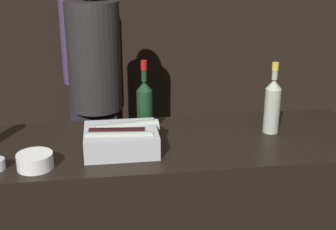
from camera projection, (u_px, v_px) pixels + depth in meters
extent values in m
cube|color=black|center=(133.00, 11.00, 4.22)|extent=(6.40, 0.06, 2.80)
cube|color=#B7BABF|center=(121.00, 140.00, 2.11)|extent=(0.33, 0.27, 0.10)
cylinder|color=#9EA899|center=(120.00, 140.00, 2.04)|extent=(0.30, 0.10, 0.07)
cylinder|color=black|center=(117.00, 135.00, 2.09)|extent=(0.25, 0.09, 0.07)
cylinder|color=#9EA899|center=(127.00, 130.00, 2.16)|extent=(0.30, 0.11, 0.07)
cylinder|color=white|center=(35.00, 161.00, 1.94)|extent=(0.15, 0.15, 0.07)
cylinder|color=gray|center=(34.00, 155.00, 1.93)|extent=(0.12, 0.12, 0.01)
cylinder|color=#143319|center=(145.00, 111.00, 2.30)|extent=(0.08, 0.08, 0.21)
cone|color=#143319|center=(144.00, 86.00, 2.26)|extent=(0.08, 0.08, 0.05)
cylinder|color=#143319|center=(144.00, 71.00, 2.23)|extent=(0.03, 0.03, 0.10)
cylinder|color=maroon|center=(144.00, 65.00, 2.22)|extent=(0.03, 0.03, 0.05)
cylinder|color=#9EA899|center=(272.00, 111.00, 2.30)|extent=(0.08, 0.08, 0.22)
cone|color=#9EA899|center=(274.00, 84.00, 2.25)|extent=(0.08, 0.08, 0.05)
cylinder|color=#9EA899|center=(275.00, 71.00, 2.23)|extent=(0.03, 0.03, 0.08)
cylinder|color=gold|center=(275.00, 66.00, 2.22)|extent=(0.03, 0.03, 0.04)
cube|color=black|center=(86.00, 129.00, 4.13)|extent=(0.24, 0.18, 0.87)
cylinder|color=#473356|center=(80.00, 36.00, 3.85)|extent=(0.32, 0.32, 0.78)
cube|color=black|center=(100.00, 160.00, 3.54)|extent=(0.28, 0.21, 0.84)
cylinder|color=black|center=(94.00, 56.00, 3.27)|extent=(0.37, 0.37, 0.76)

